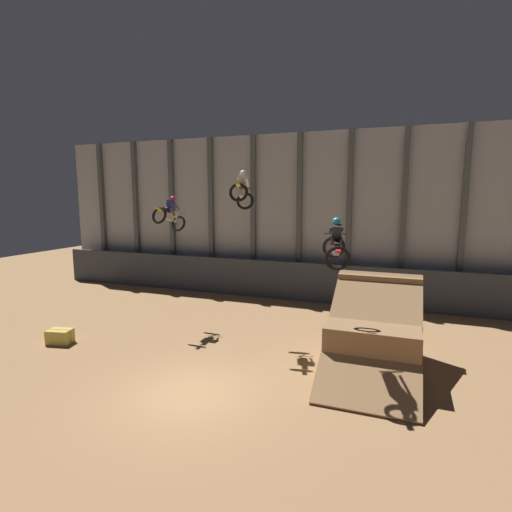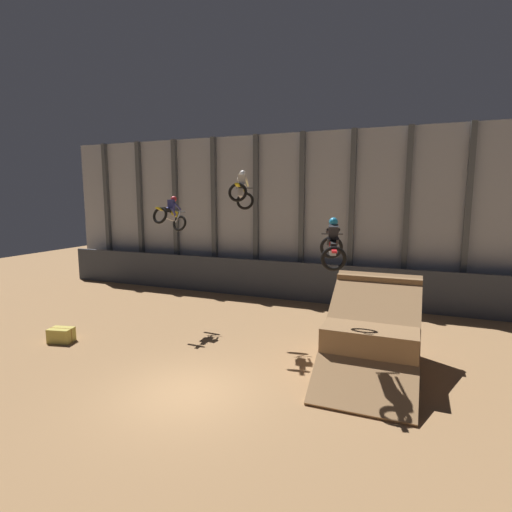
{
  "view_description": "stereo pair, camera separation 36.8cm",
  "coord_description": "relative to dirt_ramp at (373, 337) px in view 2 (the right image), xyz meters",
  "views": [
    {
      "loc": [
        5.68,
        -9.57,
        5.72
      ],
      "look_at": [
        -0.15,
        5.9,
        3.25
      ],
      "focal_mm": 28.0,
      "sensor_mm": 36.0,
      "label": 1
    },
    {
      "loc": [
        6.02,
        -9.44,
        5.72
      ],
      "look_at": [
        -0.15,
        5.9,
        3.25
      ],
      "focal_mm": 28.0,
      "sensor_mm": 36.0,
      "label": 2
    }
  ],
  "objects": [
    {
      "name": "rider_bike_right_air",
      "position": [
        -1.14,
        -1.56,
        3.23
      ],
      "size": [
        1.09,
        1.85,
        1.52
      ],
      "rotation": [
        0.11,
        0.0,
        0.25
      ],
      "color": "black"
    },
    {
      "name": "arena_back_wall",
      "position": [
        -4.87,
        8.55,
        3.58
      ],
      "size": [
        32.0,
        0.4,
        9.24
      ],
      "color": "#A3A8B2",
      "rests_on": "ground_plane"
    },
    {
      "name": "lower_barrier",
      "position": [
        -4.87,
        7.45,
        0.03
      ],
      "size": [
        31.36,
        0.2,
        2.14
      ],
      "color": "#383D47",
      "rests_on": "ground_plane"
    },
    {
      "name": "rider_bike_left_air",
      "position": [
        -8.92,
        1.52,
        3.9
      ],
      "size": [
        0.86,
        1.73,
        1.63
      ],
      "rotation": [
        -0.3,
        0.0,
        -0.08
      ],
      "color": "black"
    },
    {
      "name": "rider_bike_center_air",
      "position": [
        -5.29,
        1.07,
        4.9
      ],
      "size": [
        1.05,
        1.77,
        1.6
      ],
      "rotation": [
        -0.24,
        0.0,
        0.2
      ],
      "color": "black"
    },
    {
      "name": "ground_plane",
      "position": [
        -4.87,
        -4.0,
        -1.04
      ],
      "size": [
        60.0,
        60.0,
        0.0
      ],
      "primitive_type": "plane",
      "color": "#9E754C"
    },
    {
      "name": "hay_bale_trackside",
      "position": [
        -11.7,
        -2.24,
        -0.76
      ],
      "size": [
        1.01,
        0.78,
        0.57
      ],
      "rotation": [
        0.0,
        0.0,
        0.22
      ],
      "color": "#CCB751",
      "rests_on": "ground_plane"
    },
    {
      "name": "dirt_ramp",
      "position": [
        0.0,
        0.0,
        0.0
      ],
      "size": [
        2.93,
        5.01,
        3.05
      ],
      "color": "#966F48",
      "rests_on": "ground_plane"
    }
  ]
}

